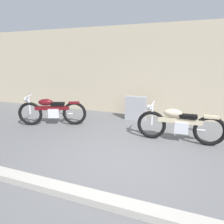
# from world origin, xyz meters

# --- Properties ---
(ground_plane) EXTENTS (40.00, 40.00, 0.00)m
(ground_plane) POSITION_xyz_m (0.00, 0.00, 0.00)
(ground_plane) COLOR slate
(building_wall) EXTENTS (18.00, 0.30, 3.32)m
(building_wall) POSITION_xyz_m (0.00, 3.88, 1.66)
(building_wall) COLOR beige
(building_wall) RESTS_ON ground_plane
(curb_strip) EXTENTS (18.00, 0.24, 0.12)m
(curb_strip) POSITION_xyz_m (0.00, -1.26, 0.06)
(curb_strip) COLOR #B7B2A8
(curb_strip) RESTS_ON ground_plane
(stone_marker) EXTENTS (0.76, 0.21, 0.86)m
(stone_marker) POSITION_xyz_m (-0.41, 3.06, 0.43)
(stone_marker) COLOR #9E9EA3
(stone_marker) RESTS_ON ground_plane
(motorcycle_cream) EXTENTS (2.21, 0.62, 0.99)m
(motorcycle_cream) POSITION_xyz_m (1.09, 1.55, 0.48)
(motorcycle_cream) COLOR black
(motorcycle_cream) RESTS_ON ground_plane
(motorcycle_maroon) EXTENTS (2.09, 1.03, 0.99)m
(motorcycle_maroon) POSITION_xyz_m (-2.86, 1.56, 0.48)
(motorcycle_maroon) COLOR black
(motorcycle_maroon) RESTS_ON ground_plane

